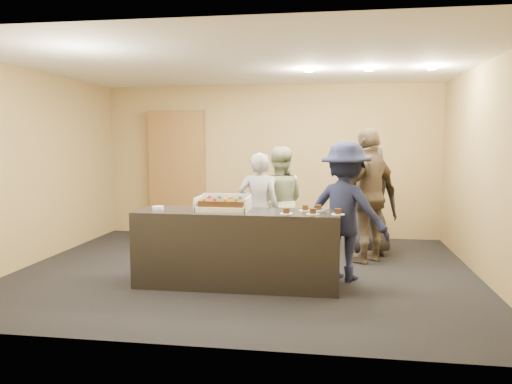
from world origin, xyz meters
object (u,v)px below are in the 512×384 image
person_server_grey (259,209)px  person_brown_extra (369,195)px  plate_stack (158,208)px  person_dark_suit (370,200)px  storage_cabinet (177,173)px  cake_box (224,207)px  person_navy_man (345,211)px  person_sage_man (279,202)px  serving_counter (237,248)px  sheet_cake (223,202)px

person_server_grey → person_brown_extra: person_brown_extra is taller
plate_stack → person_brown_extra: (2.60, 1.43, 0.04)m
plate_stack → person_dark_suit: person_dark_suit is taller
storage_cabinet → plate_stack: 3.19m
person_brown_extra → person_dark_suit: size_ratio=1.15×
cake_box → person_dark_suit: person_dark_suit is taller
person_navy_man → person_dark_suit: size_ratio=1.04×
person_sage_man → person_brown_extra: (1.30, -0.10, 0.13)m
serving_counter → sheet_cake: (-0.17, 0.00, 0.55)m
person_sage_man → person_server_grey: bearing=57.0°
sheet_cake → person_sage_man: size_ratio=0.32×
plate_stack → person_brown_extra: size_ratio=0.07×
serving_counter → person_sage_man: (0.33, 1.53, 0.37)m
sheet_cake → plate_stack: size_ratio=3.69×
person_navy_man → sheet_cake: bearing=43.1°
storage_cabinet → plate_stack: bearing=-76.5°
sheet_cake → person_navy_man: (1.44, 0.47, -0.14)m
storage_cabinet → person_dark_suit: size_ratio=1.37×
storage_cabinet → person_sage_man: size_ratio=1.38×
storage_cabinet → person_navy_man: bearing=-41.2°
plate_stack → person_navy_man: 2.30m
storage_cabinet → person_dark_suit: bearing=-19.4°
plate_stack → storage_cabinet: bearing=103.5°
storage_cabinet → person_server_grey: storage_cabinet is taller
person_navy_man → person_dark_suit: 1.48m
plate_stack → person_server_grey: 1.52m
serving_counter → person_navy_man: bearing=20.0°
plate_stack → person_sage_man: bearing=49.4°
sheet_cake → person_dark_suit: person_dark_suit is taller
cake_box → sheet_cake: 0.06m
storage_cabinet → cake_box: storage_cabinet is taller
sheet_cake → person_server_grey: 1.12m
cake_box → person_brown_extra: person_brown_extra is taller
storage_cabinet → person_dark_suit: storage_cabinet is taller
cake_box → person_sage_man: person_sage_man is taller
plate_stack → sheet_cake: bearing=0.0°
person_server_grey → person_navy_man: 1.32m
cake_box → person_brown_extra: size_ratio=0.32×
storage_cabinet → person_brown_extra: bearing=-26.5°
cake_box → plate_stack: size_ratio=4.34×
serving_counter → person_brown_extra: bearing=41.0°
person_brown_extra → person_navy_man: bearing=21.0°
serving_counter → cake_box: size_ratio=3.89×
serving_counter → person_navy_man: size_ratio=1.40×
plate_stack → person_dark_suit: bearing=35.6°
sheet_cake → person_brown_extra: bearing=38.6°
person_server_grey → person_sage_man: 0.51m
person_navy_man → person_dark_suit: (0.41, 1.43, -0.03)m
cake_box → sheet_cake: cake_box is taller
sheet_cake → person_brown_extra: 2.29m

